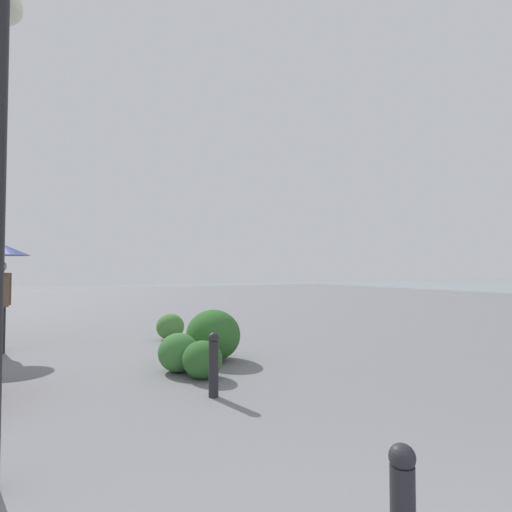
% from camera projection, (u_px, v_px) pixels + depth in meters
% --- Properties ---
extents(pedestrian, '(1.00, 1.00, 2.03)m').
position_uv_depth(pedestrian, '(0.00, 266.00, 7.49)').
color(pedestrian, black).
rests_on(pedestrian, ground).
extents(bollard_mid, '(0.13, 0.13, 0.78)m').
position_uv_depth(bollard_mid, '(214.00, 363.00, 4.87)').
color(bollard_mid, '#232328').
rests_on(bollard_mid, ground).
extents(shrub_low, '(0.67, 0.60, 0.57)m').
position_uv_depth(shrub_low, '(170.00, 327.00, 8.87)').
color(shrub_low, '#477F38').
rests_on(shrub_low, ground).
extents(shrub_round, '(0.68, 0.61, 0.58)m').
position_uv_depth(shrub_round, '(179.00, 352.00, 6.06)').
color(shrub_round, '#387533').
rests_on(shrub_round, ground).
extents(shrub_wide, '(1.01, 0.91, 0.85)m').
position_uv_depth(shrub_wide, '(213.00, 335.00, 6.84)').
color(shrub_wide, '#2D6628').
rests_on(shrub_wide, ground).
extents(shrub_tall, '(0.62, 0.56, 0.53)m').
position_uv_depth(shrub_tall, '(202.00, 359.00, 5.70)').
color(shrub_tall, '#2D6628').
rests_on(shrub_tall, ground).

